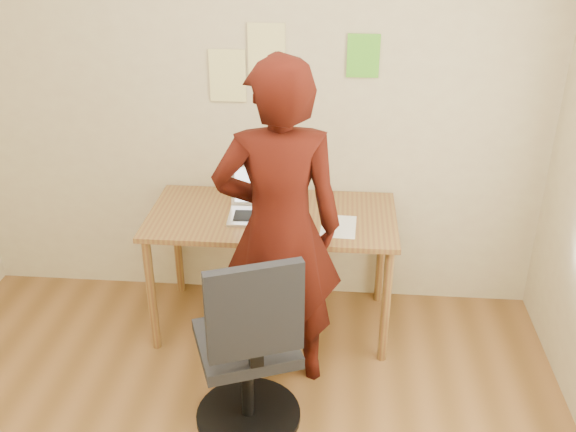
# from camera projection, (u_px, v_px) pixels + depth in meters

# --- Properties ---
(room) EXTENTS (3.58, 3.58, 2.78)m
(room) POSITION_uv_depth(u_px,v_px,m) (178.00, 233.00, 2.14)
(room) COLOR brown
(room) RESTS_ON ground
(desk) EXTENTS (1.40, 0.70, 0.74)m
(desk) POSITION_uv_depth(u_px,v_px,m) (272.00, 228.00, 3.67)
(desk) COLOR olive
(desk) RESTS_ON ground
(laptop) EXTENTS (0.36, 0.32, 0.25)m
(laptop) POSITION_uv_depth(u_px,v_px,m) (260.00, 205.00, 3.61)
(laptop) COLOR silver
(laptop) RESTS_ON desk
(paper_sheet) EXTENTS (0.20, 0.28, 0.00)m
(paper_sheet) POSITION_uv_depth(u_px,v_px,m) (338.00, 226.00, 3.49)
(paper_sheet) COLOR white
(paper_sheet) RESTS_ON desk
(phone) EXTENTS (0.09, 0.14, 0.01)m
(phone) POSITION_uv_depth(u_px,v_px,m) (305.00, 232.00, 3.42)
(phone) COLOR black
(phone) RESTS_ON desk
(wall_note_left) EXTENTS (0.21, 0.00, 0.30)m
(wall_note_left) POSITION_uv_depth(u_px,v_px,m) (227.00, 76.00, 3.66)
(wall_note_left) COLOR #F6EC93
(wall_note_left) RESTS_ON room
(wall_note_mid) EXTENTS (0.21, 0.00, 0.30)m
(wall_note_mid) POSITION_uv_depth(u_px,v_px,m) (267.00, 50.00, 3.57)
(wall_note_mid) COLOR #F6EC93
(wall_note_mid) RESTS_ON room
(wall_note_right) EXTENTS (0.18, 0.00, 0.24)m
(wall_note_right) POSITION_uv_depth(u_px,v_px,m) (363.00, 56.00, 3.54)
(wall_note_right) COLOR #5BC72C
(wall_note_right) RESTS_ON room
(office_chair) EXTENTS (0.57, 0.59, 1.01)m
(office_chair) POSITION_uv_depth(u_px,v_px,m) (249.00, 357.00, 2.99)
(office_chair) COLOR black
(office_chair) RESTS_ON ground
(person) EXTENTS (0.69, 0.51, 1.76)m
(person) POSITION_uv_depth(u_px,v_px,m) (279.00, 230.00, 3.16)
(person) COLOR #370D07
(person) RESTS_ON ground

